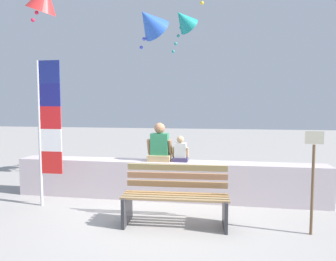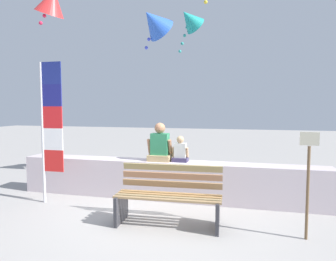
{
  "view_description": "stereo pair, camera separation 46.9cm",
  "coord_description": "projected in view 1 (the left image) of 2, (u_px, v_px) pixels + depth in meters",
  "views": [
    {
      "loc": [
        0.99,
        -4.94,
        1.8
      ],
      "look_at": [
        0.03,
        0.8,
        1.35
      ],
      "focal_mm": 32.34,
      "sensor_mm": 36.0,
      "label": 1
    },
    {
      "loc": [
        1.45,
        -4.84,
        1.8
      ],
      "look_at": [
        0.03,
        0.8,
        1.35
      ],
      "focal_mm": 32.34,
      "sensor_mm": 36.0,
      "label": 2
    }
  ],
  "objects": [
    {
      "name": "person_adult",
      "position": [
        160.0,
        146.0,
        5.91
      ],
      "size": [
        0.49,
        0.36,
        0.75
      ],
      "color": "tan",
      "rests_on": "seawall_ledge"
    },
    {
      "name": "seawall_ledge",
      "position": [
        166.0,
        180.0,
        5.92
      ],
      "size": [
        6.01,
        0.48,
        0.75
      ],
      "primitive_type": "cube",
      "color": "#C2B3BA",
      "rests_on": "ground"
    },
    {
      "name": "ground_plane",
      "position": [
        158.0,
        213.0,
        5.16
      ],
      "size": [
        40.0,
        40.0,
        0.0
      ],
      "primitive_type": "plane",
      "color": "#9C9793"
    },
    {
      "name": "park_bench",
      "position": [
        176.0,
        197.0,
        4.66
      ],
      "size": [
        1.64,
        0.69,
        0.88
      ],
      "color": "#96764F",
      "rests_on": "ground"
    },
    {
      "name": "flag_banner",
      "position": [
        47.0,
        123.0,
        5.41
      ],
      "size": [
        0.44,
        0.05,
        2.62
      ],
      "color": "#B7B7BC",
      "rests_on": "ground"
    },
    {
      "name": "sign_post",
      "position": [
        313.0,
        175.0,
        4.21
      ],
      "size": [
        0.24,
        0.04,
        1.47
      ],
      "color": "brown",
      "rests_on": "ground"
    },
    {
      "name": "person_child",
      "position": [
        180.0,
        151.0,
        5.85
      ],
      "size": [
        0.33,
        0.24,
        0.5
      ],
      "color": "#372F52",
      "rests_on": "seawall_ledge"
    },
    {
      "name": "kite_teal",
      "position": [
        183.0,
        20.0,
        7.48
      ],
      "size": [
        0.86,
        0.87,
        1.11
      ],
      "color": "teal"
    },
    {
      "name": "kite_blue",
      "position": [
        150.0,
        21.0,
        6.85
      ],
      "size": [
        1.04,
        1.08,
        1.02
      ],
      "color": "blue"
    }
  ]
}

